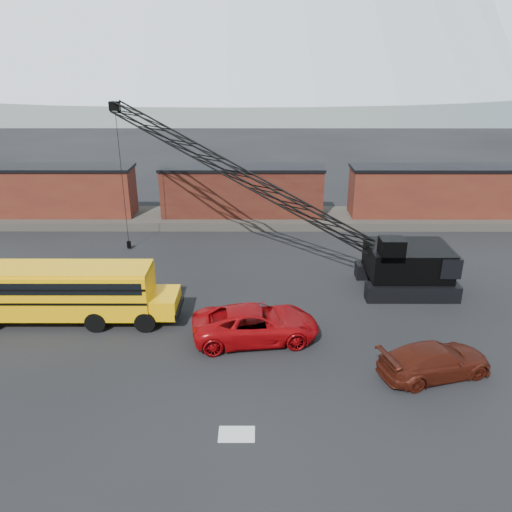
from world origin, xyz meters
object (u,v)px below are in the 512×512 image
Objects in this scene: red_pickup at (256,324)px; crawler_crane at (244,177)px; maroon_suv at (435,360)px; school_bus at (65,291)px.

crawler_crane is (-0.79, 9.30, 5.37)m from red_pickup.
school_bus is at bearing 58.47° from maroon_suv.
crawler_crane is at bearing -2.67° from red_pickup.
crawler_crane is at bearing 38.08° from school_bus.
red_pickup is 1.22× the size of maroon_suv.
crawler_crane is (9.47, 7.42, 4.46)m from school_bus.
crawler_crane reaches higher than school_bus.
maroon_suv is at bearing -54.25° from crawler_crane.
school_bus reaches higher than red_pickup.
maroon_suv is 0.24× the size of crawler_crane.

